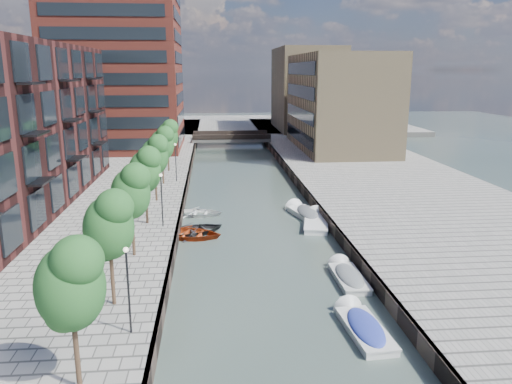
{
  "coord_description": "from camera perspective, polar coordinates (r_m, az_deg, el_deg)",
  "views": [
    {
      "loc": [
        -3.35,
        -13.07,
        12.67
      ],
      "look_at": [
        0.0,
        24.21,
        3.5
      ],
      "focal_mm": 35.0,
      "sensor_mm": 36.0,
      "label": 1
    }
  ],
  "objects": [
    {
      "name": "water",
      "position": [
        54.66,
        -1.48,
        0.36
      ],
      "size": [
        300.0,
        300.0,
        0.0
      ],
      "primitive_type": "plane",
      "color": "#38473F",
      "rests_on": "ground"
    },
    {
      "name": "quay_right",
      "position": [
        57.78,
        14.56,
        1.16
      ],
      "size": [
        20.0,
        140.0,
        1.0
      ],
      "primitive_type": "cube",
      "color": "gray",
      "rests_on": "ground"
    },
    {
      "name": "quay_wall_left",
      "position": [
        54.51,
        -7.89,
        0.73
      ],
      "size": [
        0.25,
        140.0,
        1.0
      ],
      "primitive_type": "cube",
      "color": "#332823",
      "rests_on": "ground"
    },
    {
      "name": "quay_wall_right",
      "position": [
        55.26,
        4.84,
        0.99
      ],
      "size": [
        0.25,
        140.0,
        1.0
      ],
      "primitive_type": "cube",
      "color": "#332823",
      "rests_on": "ground"
    },
    {
      "name": "far_closure",
      "position": [
        113.77,
        -3.44,
        7.6
      ],
      "size": [
        80.0,
        40.0,
        1.0
      ],
      "primitive_type": "cube",
      "color": "gray",
      "rests_on": "ground"
    },
    {
      "name": "apartment_block",
      "position": [
        46.41,
        -26.31,
        6.58
      ],
      "size": [
        8.0,
        38.0,
        14.0
      ],
      "primitive_type": "cube",
      "color": "black",
      "rests_on": "quay_left"
    },
    {
      "name": "tower",
      "position": [
        79.32,
        -15.63,
        15.68
      ],
      "size": [
        18.0,
        18.0,
        30.0
      ],
      "primitive_type": "cube",
      "color": "maroon",
      "rests_on": "quay_left"
    },
    {
      "name": "tan_block_near",
      "position": [
        77.66,
        9.45,
        10.13
      ],
      "size": [
        12.0,
        25.0,
        14.0
      ],
      "primitive_type": "cube",
      "color": "#9A845E",
      "rests_on": "quay_right"
    },
    {
      "name": "tan_block_far",
      "position": [
        102.97,
        5.82,
        11.65
      ],
      "size": [
        12.0,
        20.0,
        16.0
      ],
      "primitive_type": "cube",
      "color": "#9A845E",
      "rests_on": "quay_right"
    },
    {
      "name": "bridge",
      "position": [
        85.88,
        -2.87,
        6.2
      ],
      "size": [
        13.0,
        6.0,
        1.3
      ],
      "color": "gray",
      "rests_on": "ground"
    },
    {
      "name": "tree_0",
      "position": [
        19.29,
        -20.5,
        -9.59
      ],
      "size": [
        2.5,
        2.5,
        5.95
      ],
      "color": "#382619",
      "rests_on": "quay_left"
    },
    {
      "name": "tree_1",
      "position": [
        25.69,
        -16.5,
        -3.47
      ],
      "size": [
        2.5,
        2.5,
        5.95
      ],
      "color": "#382619",
      "rests_on": "quay_left"
    },
    {
      "name": "tree_2",
      "position": [
        32.34,
        -14.16,
        0.18
      ],
      "size": [
        2.5,
        2.5,
        5.95
      ],
      "color": "#382619",
      "rests_on": "quay_left"
    },
    {
      "name": "tree_3",
      "position": [
        39.11,
        -12.62,
        2.58
      ],
      "size": [
        2.5,
        2.5,
        5.95
      ],
      "color": "#382619",
      "rests_on": "quay_left"
    },
    {
      "name": "tree_4",
      "position": [
        45.95,
        -11.53,
        4.27
      ],
      "size": [
        2.5,
        2.5,
        5.95
      ],
      "color": "#382619",
      "rests_on": "quay_left"
    },
    {
      "name": "tree_5",
      "position": [
        52.84,
        -10.73,
        5.52
      ],
      "size": [
        2.5,
        2.5,
        5.95
      ],
      "color": "#382619",
      "rests_on": "quay_left"
    },
    {
      "name": "tree_6",
      "position": [
        59.75,
        -10.1,
        6.47
      ],
      "size": [
        2.5,
        2.5,
        5.95
      ],
      "color": "#382619",
      "rests_on": "quay_left"
    },
    {
      "name": "lamp_0",
      "position": [
        23.29,
        -14.44,
        -9.84
      ],
      "size": [
        0.24,
        0.24,
        4.12
      ],
      "color": "black",
      "rests_on": "quay_left"
    },
    {
      "name": "lamp_1",
      "position": [
        38.37,
        -10.74,
        -0.28
      ],
      "size": [
        0.24,
        0.24,
        4.12
      ],
      "color": "black",
      "rests_on": "quay_left"
    },
    {
      "name": "lamp_2",
      "position": [
        53.99,
        -9.17,
        3.82
      ],
      "size": [
        0.24,
        0.24,
        4.12
      ],
      "color": "black",
      "rests_on": "quay_left"
    },
    {
      "name": "sloop_2",
      "position": [
        39.3,
        -7.63,
        -5.17
      ],
      "size": [
        5.9,
        4.88,
        1.06
      ],
      "primitive_type": "imported",
      "rotation": [
        0.0,
        0.0,
        1.3
      ],
      "color": "#A73612",
      "rests_on": "ground"
    },
    {
      "name": "sloop_3",
      "position": [
        45.08,
        -6.68,
        -2.65
      ],
      "size": [
        4.79,
        3.73,
        0.91
      ],
      "primitive_type": "imported",
      "rotation": [
        0.0,
        0.0,
        1.43
      ],
      "color": "white",
      "rests_on": "ground"
    },
    {
      "name": "sloop_4",
      "position": [
        40.21,
        -6.97,
        -4.71
      ],
      "size": [
        5.81,
        5.12,
        1.0
      ],
      "primitive_type": "imported",
      "rotation": [
        0.0,
        0.0,
        1.99
      ],
      "color": "#242326",
      "rests_on": "ground"
    },
    {
      "name": "motorboat_1",
      "position": [
        32.0,
        10.37,
        -9.43
      ],
      "size": [
        1.66,
        4.69,
        1.56
      ],
      "color": "silver",
      "rests_on": "ground"
    },
    {
      "name": "motorboat_2",
      "position": [
        42.67,
        6.87,
        -3.46
      ],
      "size": [
        2.96,
        5.74,
        1.82
      ],
      "color": "white",
      "rests_on": "ground"
    },
    {
      "name": "motorboat_3",
      "position": [
        26.37,
        12.03,
        -14.79
      ],
      "size": [
        2.01,
        4.95,
        1.61
      ],
      "color": "silver",
      "rests_on": "ground"
    },
    {
      "name": "motorboat_4",
      "position": [
        44.85,
        5.6,
        -2.42
      ],
      "size": [
        3.18,
        5.68,
        1.8
      ],
      "color": "white",
      "rests_on": "ground"
    },
    {
      "name": "car",
      "position": [
        81.31,
        5.4,
        5.92
      ],
      "size": [
        2.71,
        4.18,
        1.32
      ],
      "primitive_type": "imported",
      "rotation": [
        0.0,
        0.0,
        -0.32
      ],
      "color": "silver",
      "rests_on": "quay_right"
    }
  ]
}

